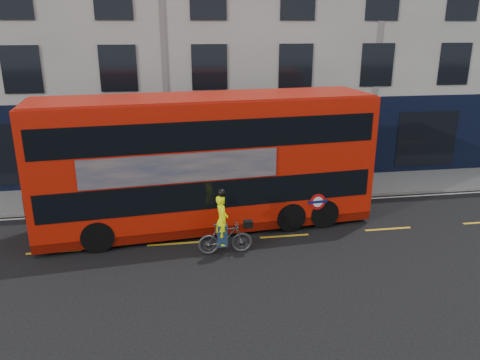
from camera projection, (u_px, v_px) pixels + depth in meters
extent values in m
plane|color=black|center=(174.00, 264.00, 14.95)|extent=(120.00, 120.00, 0.00)
cube|color=gray|center=(171.00, 194.00, 21.03)|extent=(60.00, 3.00, 0.12)
cube|color=slate|center=(171.00, 206.00, 19.62)|extent=(60.00, 0.12, 0.13)
cube|color=#B9B6AF|center=(162.00, 21.00, 24.81)|extent=(50.00, 10.00, 15.00)
cube|color=black|center=(168.00, 144.00, 21.82)|extent=(50.00, 0.08, 4.00)
cube|color=silver|center=(172.00, 210.00, 19.36)|extent=(58.00, 0.10, 0.01)
cube|color=red|center=(206.00, 158.00, 17.08)|extent=(12.36, 3.89, 4.37)
cube|color=#660C04|center=(208.00, 217.00, 17.81)|extent=(12.36, 3.83, 0.33)
cube|color=black|center=(207.00, 183.00, 17.38)|extent=(11.88, 3.88, 0.99)
cube|color=black|center=(206.00, 127.00, 16.72)|extent=(11.88, 3.88, 0.99)
cube|color=#A8180B|center=(205.00, 97.00, 16.39)|extent=(12.11, 3.76, 0.09)
cube|color=black|center=(356.00, 171.00, 18.82)|extent=(0.27, 2.48, 0.99)
cube|color=black|center=(360.00, 119.00, 18.16)|extent=(0.27, 2.48, 0.99)
cube|color=black|center=(31.00, 197.00, 15.94)|extent=(0.27, 2.48, 0.99)
cube|color=gray|center=(181.00, 168.00, 15.49)|extent=(6.61, 0.66, 0.99)
cylinder|color=red|center=(318.00, 202.00, 17.18)|extent=(0.62, 0.08, 0.62)
cylinder|color=white|center=(318.00, 202.00, 17.18)|extent=(0.40, 0.06, 0.40)
cube|color=#0C1459|center=(318.00, 202.00, 17.17)|extent=(0.77, 0.09, 0.10)
cylinder|color=black|center=(311.00, 202.00, 18.73)|extent=(1.36, 2.90, 1.11)
cylinder|color=black|center=(279.00, 205.00, 18.42)|extent=(1.36, 2.90, 1.11)
cylinder|color=black|center=(99.00, 222.00, 16.80)|extent=(1.36, 2.90, 1.11)
imported|color=#474B4C|center=(225.00, 238.00, 15.52)|extent=(1.83, 0.53, 1.09)
imported|color=#EAFD07|center=(222.00, 220.00, 15.29)|extent=(0.41, 0.62, 1.69)
cube|color=black|center=(248.00, 224.00, 15.50)|extent=(0.30, 0.24, 0.23)
cube|color=#1B2F49|center=(222.00, 235.00, 15.46)|extent=(0.32, 0.40, 0.74)
sphere|color=black|center=(222.00, 193.00, 15.00)|extent=(0.27, 0.27, 0.27)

